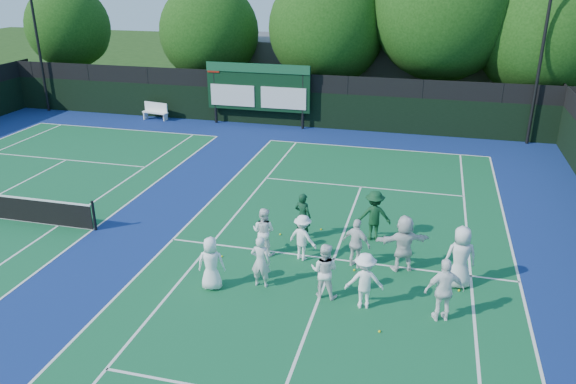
# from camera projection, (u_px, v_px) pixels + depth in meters

# --- Properties ---
(ground) EXTENTS (120.00, 120.00, 0.00)m
(ground) POSITION_uv_depth(u_px,v_px,m) (328.00, 275.00, 16.69)
(ground) COLOR #1A390F
(ground) RESTS_ON ground
(court_apron) EXTENTS (34.00, 32.00, 0.01)m
(court_apron) POSITION_uv_depth(u_px,v_px,m) (159.00, 238.00, 18.98)
(court_apron) COLOR navy
(court_apron) RESTS_ON ground
(near_court) EXTENTS (11.05, 23.85, 0.01)m
(near_court) POSITION_uv_depth(u_px,v_px,m) (334.00, 259.00, 17.58)
(near_court) COLOR #11562F
(near_court) RESTS_ON ground
(back_fence) EXTENTS (34.00, 0.08, 3.00)m
(back_fence) POSITION_uv_depth(u_px,v_px,m) (277.00, 102.00, 31.93)
(back_fence) COLOR black
(back_fence) RESTS_ON ground
(scoreboard) EXTENTS (6.00, 0.21, 3.55)m
(scoreboard) POSITION_uv_depth(u_px,v_px,m) (258.00, 88.00, 31.49)
(scoreboard) COLOR black
(scoreboard) RESTS_ON ground
(clubhouse) EXTENTS (18.00, 6.00, 4.00)m
(clubhouse) POSITION_uv_depth(u_px,v_px,m) (366.00, 70.00, 37.95)
(clubhouse) COLOR #545459
(clubhouse) RESTS_ON ground
(light_pole_left) EXTENTS (1.20, 0.30, 10.12)m
(light_pole_left) POSITION_uv_depth(u_px,v_px,m) (32.00, 7.00, 33.30)
(light_pole_left) COLOR black
(light_pole_left) RESTS_ON ground
(light_pole_right) EXTENTS (1.20, 0.30, 10.12)m
(light_pole_right) POSITION_uv_depth(u_px,v_px,m) (548.00, 17.00, 26.68)
(light_pole_right) COLOR black
(light_pole_right) RESTS_ON ground
(bench) EXTENTS (1.67, 0.73, 1.02)m
(bench) POSITION_uv_depth(u_px,v_px,m) (156.00, 111.00, 33.38)
(bench) COLOR white
(bench) RESTS_ON ground
(tree_a) EXTENTS (5.48, 5.48, 7.52)m
(tree_a) POSITION_uv_depth(u_px,v_px,m) (71.00, 29.00, 37.47)
(tree_a) COLOR black
(tree_a) RESTS_ON ground
(tree_b) EXTENTS (6.18, 6.18, 7.80)m
(tree_b) POSITION_uv_depth(u_px,v_px,m) (212.00, 35.00, 35.16)
(tree_b) COLOR black
(tree_b) RESTS_ON ground
(tree_c) EXTENTS (6.89, 6.89, 8.58)m
(tree_c) POSITION_uv_depth(u_px,v_px,m) (329.00, 31.00, 33.27)
(tree_c) COLOR black
(tree_c) RESTS_ON ground
(tree_d) EXTENTS (7.86, 7.86, 10.19)m
(tree_d) POSITION_uv_depth(u_px,v_px,m) (447.00, 14.00, 31.33)
(tree_d) COLOR black
(tree_d) RESTS_ON ground
(tree_e) EXTENTS (7.36, 7.36, 8.90)m
(tree_e) POSITION_uv_depth(u_px,v_px,m) (548.00, 36.00, 30.45)
(tree_e) COLOR black
(tree_e) RESTS_ON ground
(tennis_ball_0) EXTENTS (0.07, 0.07, 0.07)m
(tennis_ball_0) POSITION_uv_depth(u_px,v_px,m) (222.00, 256.00, 17.70)
(tennis_ball_0) COLOR yellow
(tennis_ball_0) RESTS_ON ground
(tennis_ball_1) EXTENTS (0.07, 0.07, 0.07)m
(tennis_ball_1) POSITION_uv_depth(u_px,v_px,m) (354.00, 270.00, 16.91)
(tennis_ball_1) COLOR yellow
(tennis_ball_1) RESTS_ON ground
(tennis_ball_2) EXTENTS (0.07, 0.07, 0.07)m
(tennis_ball_2) POSITION_uv_depth(u_px,v_px,m) (380.00, 331.00, 14.07)
(tennis_ball_2) COLOR yellow
(tennis_ball_2) RESTS_ON ground
(tennis_ball_3) EXTENTS (0.07, 0.07, 0.07)m
(tennis_ball_3) POSITION_uv_depth(u_px,v_px,m) (280.00, 234.00, 19.15)
(tennis_ball_3) COLOR yellow
(tennis_ball_3) RESTS_ON ground
(tennis_ball_4) EXTENTS (0.07, 0.07, 0.07)m
(tennis_ball_4) POSITION_uv_depth(u_px,v_px,m) (321.00, 229.00, 19.52)
(tennis_ball_4) COLOR yellow
(tennis_ball_4) RESTS_ON ground
(tennis_ball_5) EXTENTS (0.07, 0.07, 0.07)m
(tennis_ball_5) POSITION_uv_depth(u_px,v_px,m) (459.00, 290.00, 15.84)
(tennis_ball_5) COLOR yellow
(tennis_ball_5) RESTS_ON ground
(player_front_0) EXTENTS (0.86, 0.66, 1.58)m
(player_front_0) POSITION_uv_depth(u_px,v_px,m) (211.00, 263.00, 15.74)
(player_front_0) COLOR white
(player_front_0) RESTS_ON ground
(player_front_1) EXTENTS (0.57, 0.38, 1.57)m
(player_front_1) POSITION_uv_depth(u_px,v_px,m) (261.00, 262.00, 15.85)
(player_front_1) COLOR silver
(player_front_1) RESTS_ON ground
(player_front_2) EXTENTS (0.83, 0.68, 1.61)m
(player_front_2) POSITION_uv_depth(u_px,v_px,m) (324.00, 271.00, 15.35)
(player_front_2) COLOR white
(player_front_2) RESTS_ON ground
(player_front_3) EXTENTS (1.14, 0.81, 1.60)m
(player_front_3) POSITION_uv_depth(u_px,v_px,m) (364.00, 281.00, 14.86)
(player_front_3) COLOR white
(player_front_3) RESTS_ON ground
(player_front_4) EXTENTS (1.11, 0.73, 1.76)m
(player_front_4) POSITION_uv_depth(u_px,v_px,m) (444.00, 290.00, 14.28)
(player_front_4) COLOR white
(player_front_4) RESTS_ON ground
(player_back_0) EXTENTS (0.86, 0.72, 1.56)m
(player_back_0) POSITION_uv_depth(u_px,v_px,m) (264.00, 231.00, 17.67)
(player_back_0) COLOR white
(player_back_0) RESTS_ON ground
(player_back_1) EXTENTS (1.10, 0.87, 1.49)m
(player_back_1) POSITION_uv_depth(u_px,v_px,m) (303.00, 238.00, 17.34)
(player_back_1) COLOR white
(player_back_1) RESTS_ON ground
(player_back_2) EXTENTS (1.00, 0.71, 1.57)m
(player_back_2) POSITION_uv_depth(u_px,v_px,m) (357.00, 243.00, 16.89)
(player_back_2) COLOR white
(player_back_2) RESTS_ON ground
(player_back_3) EXTENTS (1.73, 1.07, 1.78)m
(player_back_3) POSITION_uv_depth(u_px,v_px,m) (404.00, 243.00, 16.68)
(player_back_3) COLOR white
(player_back_3) RESTS_ON ground
(player_back_4) EXTENTS (1.03, 0.81, 1.86)m
(player_back_4) POSITION_uv_depth(u_px,v_px,m) (460.00, 257.00, 15.79)
(player_back_4) COLOR silver
(player_back_4) RESTS_ON ground
(coach_left) EXTENTS (0.68, 0.54, 1.62)m
(coach_left) POSITION_uv_depth(u_px,v_px,m) (303.00, 216.00, 18.67)
(coach_left) COLOR #0E331E
(coach_left) RESTS_ON ground
(coach_right) EXTENTS (1.22, 0.84, 1.74)m
(coach_right) POSITION_uv_depth(u_px,v_px,m) (374.00, 216.00, 18.57)
(coach_right) COLOR #103C1E
(coach_right) RESTS_ON ground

